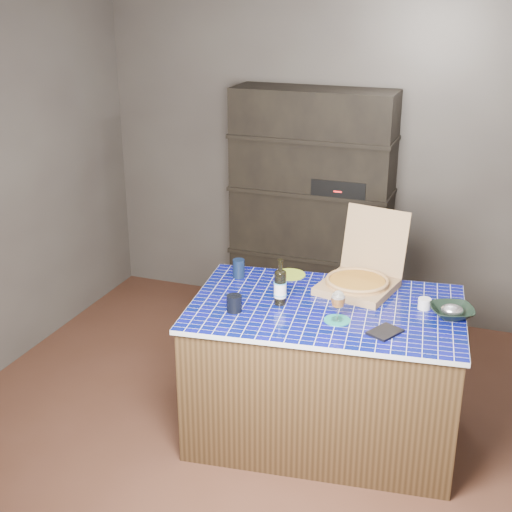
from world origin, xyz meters
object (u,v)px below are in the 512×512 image
at_px(kitchen_island, 324,371).
at_px(pizza_box, 359,279).
at_px(mead_bottle, 280,286).
at_px(wine_glass, 338,300).
at_px(bowl, 452,312).
at_px(dvd_case, 385,332).

xyz_separation_m(kitchen_island, pizza_box, (0.12, 0.30, 0.47)).
distance_m(kitchen_island, mead_bottle, 0.58).
distance_m(kitchen_island, wine_glass, 0.57).
height_order(mead_bottle, bowl, mead_bottle).
relative_size(wine_glass, dvd_case, 0.99).
bearing_deg(bowl, mead_bottle, -169.98).
height_order(dvd_case, bowl, bowl).
height_order(mead_bottle, dvd_case, mead_bottle).
bearing_deg(dvd_case, mead_bottle, -167.32).
xyz_separation_m(kitchen_island, wine_glass, (0.10, -0.16, 0.53)).
xyz_separation_m(kitchen_island, bowl, (0.67, 0.10, 0.44)).
height_order(pizza_box, dvd_case, pizza_box).
height_order(pizza_box, wine_glass, pizza_box).
distance_m(pizza_box, bowl, 0.58).
relative_size(kitchen_island, dvd_case, 9.42).
bearing_deg(kitchen_island, pizza_box, 61.62).
xyz_separation_m(kitchen_island, mead_bottle, (-0.25, -0.06, 0.52)).
xyz_separation_m(pizza_box, dvd_case, (0.25, -0.51, -0.05)).
distance_m(wine_glass, dvd_case, 0.29).
distance_m(pizza_box, wine_glass, 0.46).
xyz_separation_m(pizza_box, bowl, (0.55, -0.19, -0.03)).
distance_m(kitchen_island, bowl, 0.81).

